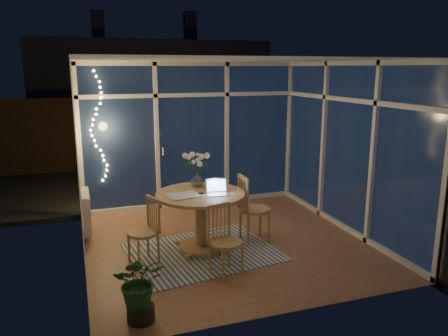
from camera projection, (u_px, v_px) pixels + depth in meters
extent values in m
plane|color=brown|center=(228.00, 242.00, 6.41)|extent=(4.00, 4.00, 0.00)
plane|color=white|center=(228.00, 60.00, 5.83)|extent=(4.00, 4.00, 0.00)
cube|color=beige|center=(192.00, 135.00, 7.96)|extent=(4.00, 0.04, 2.60)
cube|color=beige|center=(295.00, 193.00, 4.27)|extent=(4.00, 0.04, 2.60)
cube|color=beige|center=(78.00, 165.00, 5.49)|extent=(0.04, 4.00, 2.60)
cube|color=beige|center=(350.00, 147.00, 6.74)|extent=(0.04, 4.00, 2.60)
cube|color=white|center=(192.00, 135.00, 7.93)|extent=(4.00, 0.10, 2.60)
cube|color=white|center=(348.00, 147.00, 6.73)|extent=(0.10, 4.00, 2.60)
cube|color=silver|center=(86.00, 211.00, 6.54)|extent=(0.10, 0.70, 0.58)
cube|color=black|center=(182.00, 170.00, 11.19)|extent=(12.00, 6.00, 0.10)
cube|color=#312211|center=(158.00, 131.00, 11.28)|extent=(11.00, 0.08, 1.80)
cube|color=#2F3239|center=(149.00, 77.00, 13.86)|extent=(7.00, 3.00, 2.20)
sphere|color=black|center=(139.00, 167.00, 9.20)|extent=(0.90, 0.90, 0.90)
cube|color=beige|center=(203.00, 252.00, 6.04)|extent=(2.12, 1.80, 0.01)
cylinder|color=#A8754C|center=(201.00, 222.00, 6.04)|extent=(1.38, 1.38, 0.83)
cube|color=#A8754C|center=(143.00, 231.00, 5.61)|extent=(0.52, 0.52, 0.89)
cube|color=#A8754C|center=(255.00, 208.00, 6.35)|extent=(0.47, 0.47, 1.01)
cube|color=#A8754C|center=(226.00, 241.00, 5.29)|extent=(0.51, 0.51, 0.90)
imported|color=silver|center=(197.00, 179.00, 6.25)|extent=(0.23, 0.23, 0.21)
imported|color=white|center=(215.00, 187.00, 6.17)|extent=(0.17, 0.17, 0.04)
cube|color=beige|center=(184.00, 195.00, 5.84)|extent=(0.41, 0.32, 0.01)
cube|color=black|center=(200.00, 194.00, 5.90)|extent=(0.11, 0.06, 0.01)
imported|color=#19461F|center=(140.00, 286.00, 4.33)|extent=(0.60, 0.53, 0.76)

